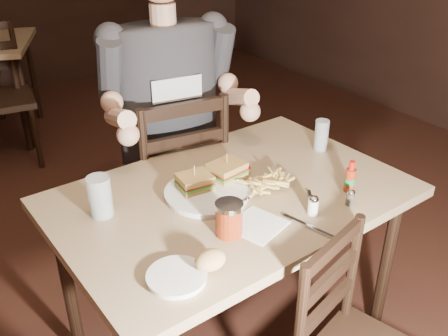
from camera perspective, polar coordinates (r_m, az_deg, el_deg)
room_shell at (r=1.78m, az=-11.18°, el=17.72°), size 7.00×7.00×7.00m
main_table at (r=1.87m, az=0.88°, el=-4.81°), size 1.30×0.89×0.77m
chair_far at (r=2.44m, az=-6.00°, el=-1.75°), size 0.53×0.56×0.99m
diner at (r=2.17m, az=-6.22°, el=10.19°), size 0.68×0.57×1.06m
dinner_plate at (r=1.80m, az=-1.95°, el=-2.99°), size 0.31×0.31×0.02m
sandwich_left at (r=1.79m, az=-3.38°, el=-1.09°), size 0.13×0.11×0.10m
sandwich_right at (r=1.86m, az=0.33°, el=0.33°), size 0.14×0.12×0.11m
fries_pile at (r=1.84m, az=4.72°, el=-1.39°), size 0.23×0.17×0.04m
ketchup_dollop at (r=1.94m, az=2.48°, el=-0.01°), size 0.04×0.04×0.01m
glass_left at (r=1.72m, az=-13.97°, el=-3.18°), size 0.08×0.08×0.15m
glass_right at (r=2.15m, az=11.07°, el=3.70°), size 0.06×0.06×0.13m
hot_sauce at (r=1.86m, az=14.26°, el=-0.94°), size 0.04×0.04×0.12m
salt_shaker at (r=1.72m, az=10.14°, el=-4.27°), size 0.04×0.04×0.07m
pepper_shaker at (r=1.80m, az=14.26°, el=-3.34°), size 0.03×0.03×0.05m
syrup_dispenser at (r=1.58m, az=0.58°, el=-5.82°), size 0.09×0.09×0.12m
napkin at (r=1.66m, az=3.81°, el=-6.50°), size 0.21×0.20×0.00m
knife at (r=1.66m, az=9.69°, el=-6.57°), size 0.06×0.20×0.00m
fork at (r=1.79m, az=9.99°, el=-3.87°), size 0.10×0.13×0.00m
side_plate at (r=1.45m, az=-5.42°, el=-12.38°), size 0.17×0.17×0.01m
bread_roll at (r=1.45m, az=-1.60°, el=-10.46°), size 0.10×0.08×0.06m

